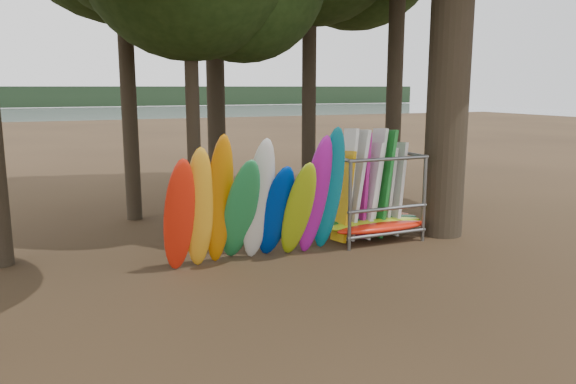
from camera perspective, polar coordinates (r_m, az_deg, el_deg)
name	(u,v)px	position (r m, az deg, el deg)	size (l,w,h in m)	color
ground	(297,267)	(12.60, 0.88, -7.59)	(120.00, 120.00, 0.00)	#47331E
lake	(89,120)	(71.18, -19.55, 6.87)	(160.00, 160.00, 0.00)	gray
far_shore	(69,97)	(121.02, -21.35, 9.02)	(160.00, 4.00, 4.00)	black
kayak_row	(260,205)	(12.48, -2.86, -1.34)	(4.36, 1.93, 3.20)	red
storage_rack	(372,199)	(14.82, 8.49, -0.73)	(3.07, 1.56, 2.91)	slate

